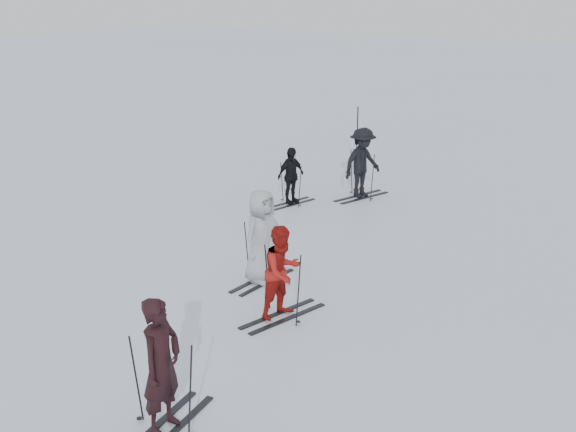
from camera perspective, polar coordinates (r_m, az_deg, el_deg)
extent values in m
plane|color=silver|center=(14.46, -2.29, -4.78)|extent=(120.00, 120.00, 0.00)
imported|color=black|center=(9.53, -9.96, -11.71)|extent=(0.55, 0.74, 1.85)
imported|color=maroon|center=(12.45, -0.44, -4.55)|extent=(0.78, 0.92, 1.65)
imported|color=#A0A3A9|center=(13.89, -2.11, -1.69)|extent=(0.61, 0.91, 1.84)
imported|color=black|center=(18.84, 0.22, 3.14)|extent=(0.54, 0.93, 1.49)
imported|color=black|center=(19.50, 5.88, 4.14)|extent=(1.00, 1.36, 1.88)
cylinder|color=black|center=(23.46, 5.49, 6.43)|extent=(0.05, 0.05, 1.80)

